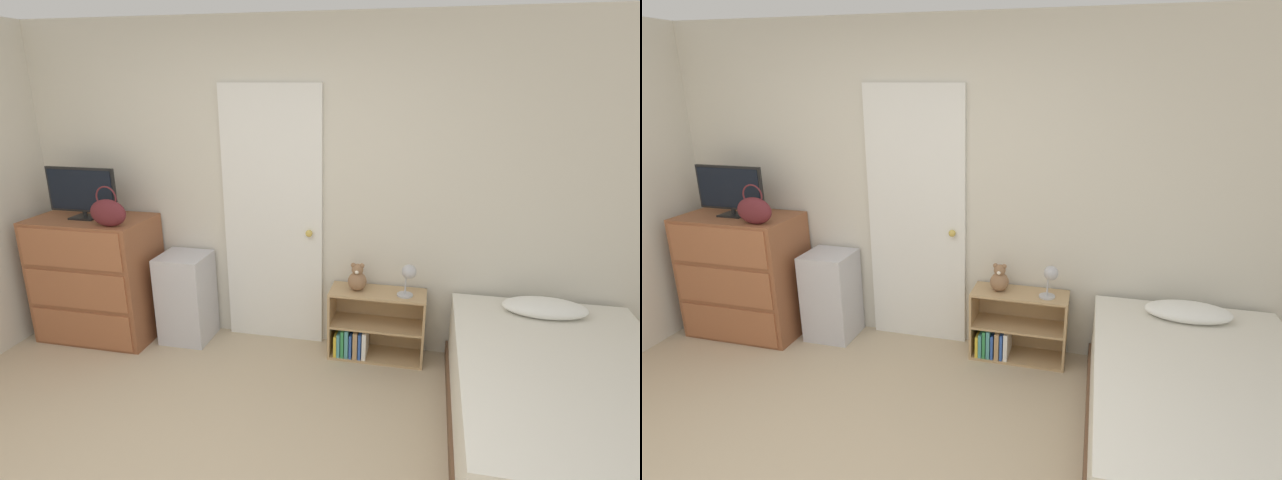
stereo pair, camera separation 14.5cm
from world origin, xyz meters
TOP-DOWN VIEW (x-y plane):
  - wall_back at (0.00, 2.22)m, footprint 10.00×0.06m
  - door_closed at (-0.06, 2.17)m, footprint 0.80×0.09m
  - dresser at (-1.52, 1.90)m, footprint 0.95×0.55m
  - tv at (-1.55, 1.89)m, footprint 0.60×0.16m
  - handbag at (-1.21, 1.72)m, footprint 0.29×0.12m
  - storage_bin at (-0.77, 1.99)m, footprint 0.39×0.37m
  - bookshelf at (0.75, 2.03)m, footprint 0.73×0.29m
  - teddy_bear at (0.65, 2.03)m, footprint 0.14×0.14m
  - desk_lamp at (1.03, 1.99)m, footprint 0.14×0.13m
  - bed at (1.97, 1.22)m, footprint 1.25×1.93m

SIDE VIEW (x-z plane):
  - bookshelf at x=0.75m, z-range -0.05..0.51m
  - bed at x=1.97m, z-range -0.05..0.60m
  - storage_bin at x=-0.77m, z-range 0.00..0.74m
  - dresser at x=-1.52m, z-range 0.00..1.03m
  - teddy_bear at x=0.65m, z-range 0.54..0.76m
  - desk_lamp at x=1.03m, z-range 0.60..0.85m
  - door_closed at x=-0.06m, z-range 0.00..2.07m
  - handbag at x=-1.21m, z-range 0.99..1.30m
  - tv at x=-1.55m, z-range 1.04..1.45m
  - wall_back at x=0.00m, z-range 0.00..2.55m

